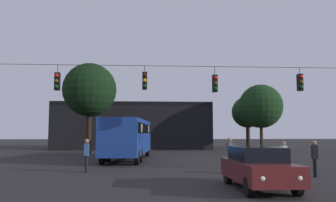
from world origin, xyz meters
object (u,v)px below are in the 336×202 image
(city_bus, at_px, (129,135))
(tree_behind_building, at_px, (261,106))
(car_near_right, at_px, (258,167))
(pedestrian_crossing_center, at_px, (87,153))
(pedestrian_near_bus, at_px, (230,151))
(pedestrian_crossing_left, at_px, (315,156))
(tree_right_far, at_px, (90,90))
(pedestrian_crossing_right, at_px, (284,156))
(tree_left_silhouette, at_px, (248,112))

(city_bus, distance_m, tree_behind_building, 18.98)
(car_near_right, xyz_separation_m, pedestrian_crossing_center, (-7.14, 5.85, 0.18))
(car_near_right, bearing_deg, city_bus, 110.80)
(pedestrian_crossing_center, xyz_separation_m, pedestrian_near_bus, (7.84, 1.32, 0.03))
(city_bus, bearing_deg, pedestrian_crossing_center, -101.81)
(pedestrian_near_bus, bearing_deg, city_bus, 130.89)
(pedestrian_near_bus, height_order, tree_behind_building, tree_behind_building)
(pedestrian_crossing_left, relative_size, tree_behind_building, 0.22)
(car_near_right, bearing_deg, pedestrian_crossing_left, 40.95)
(pedestrian_near_bus, distance_m, tree_right_far, 18.83)
(pedestrian_crossing_center, bearing_deg, tree_behind_building, 51.66)
(pedestrian_near_bus, bearing_deg, pedestrian_crossing_right, -59.72)
(city_bus, distance_m, pedestrian_crossing_center, 8.58)
(pedestrian_crossing_left, relative_size, tree_left_silhouette, 0.24)
(car_near_right, height_order, pedestrian_crossing_center, pedestrian_crossing_center)
(pedestrian_near_bus, bearing_deg, pedestrian_crossing_center, -170.44)
(car_near_right, xyz_separation_m, tree_left_silhouette, (9.83, 34.36, 4.05))
(pedestrian_near_bus, relative_size, tree_behind_building, 0.23)
(pedestrian_crossing_center, bearing_deg, pedestrian_near_bus, 9.56)
(pedestrian_crossing_right, bearing_deg, city_bus, 127.87)
(tree_behind_building, bearing_deg, car_near_right, -108.88)
(tree_right_far, bearing_deg, city_bus, -61.22)
(city_bus, relative_size, tree_left_silhouette, 1.59)
(pedestrian_crossing_left, bearing_deg, pedestrian_crossing_center, 166.51)
(pedestrian_crossing_left, bearing_deg, tree_left_silhouette, 78.92)
(pedestrian_crossing_center, bearing_deg, tree_right_far, 98.91)
(pedestrian_crossing_center, bearing_deg, tree_left_silhouette, 59.24)
(car_near_right, height_order, pedestrian_crossing_right, pedestrian_crossing_right)
(pedestrian_crossing_center, xyz_separation_m, tree_behind_building, (16.10, 20.36, 4.07))
(tree_left_silhouette, relative_size, tree_behind_building, 0.93)
(car_near_right, distance_m, tree_left_silhouette, 35.97)
(pedestrian_crossing_left, bearing_deg, tree_right_far, 125.57)
(tree_right_far, bearing_deg, tree_left_silhouette, 32.41)
(pedestrian_crossing_right, relative_size, tree_right_far, 0.18)
(pedestrian_crossing_left, distance_m, tree_left_silhouette, 31.95)
(pedestrian_crossing_right, xyz_separation_m, tree_right_far, (-12.23, 18.02, 5.33))
(pedestrian_crossing_left, xyz_separation_m, pedestrian_crossing_center, (-10.87, 2.61, 0.02))
(pedestrian_crossing_center, relative_size, tree_behind_building, 0.23)
(car_near_right, relative_size, tree_left_silhouette, 0.62)
(pedestrian_crossing_right, distance_m, tree_left_silhouette, 31.50)
(city_bus, relative_size, pedestrian_near_bus, 6.36)
(city_bus, relative_size, car_near_right, 2.57)
(pedestrian_crossing_right, bearing_deg, tree_behind_building, 73.95)
(pedestrian_crossing_right, distance_m, tree_right_far, 22.42)
(car_near_right, relative_size, tree_behind_building, 0.58)
(city_bus, xyz_separation_m, pedestrian_crossing_left, (9.13, -10.96, -0.91))
(city_bus, height_order, pedestrian_crossing_right, city_bus)
(pedestrian_crossing_center, distance_m, tree_left_silhouette, 33.41)
(city_bus, bearing_deg, tree_left_silhouette, 52.95)
(pedestrian_near_bus, relative_size, tree_right_far, 0.20)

